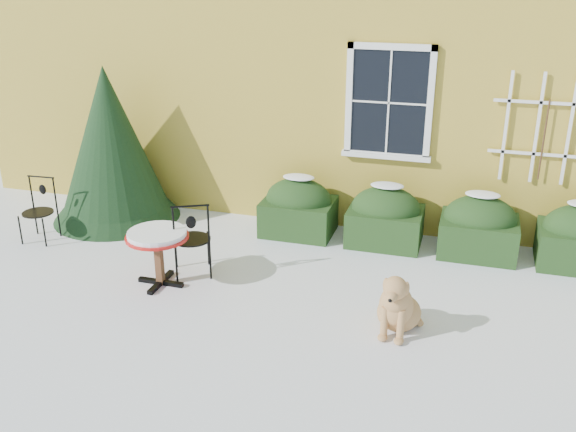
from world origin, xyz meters
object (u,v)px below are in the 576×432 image
(patio_chair_far, at_px, (39,210))
(dog, at_px, (397,307))
(evergreen_shrub, at_px, (112,159))
(bistro_table, at_px, (157,240))
(patio_chair_near, at_px, (192,238))

(patio_chair_far, height_order, dog, patio_chair_far)
(evergreen_shrub, height_order, patio_chair_far, evergreen_shrub)
(evergreen_shrub, xyz_separation_m, bistro_table, (1.72, -1.88, -0.36))
(bistro_table, relative_size, dog, 0.93)
(dog, bearing_deg, bistro_table, -178.98)
(patio_chair_near, bearing_deg, bistro_table, 25.75)
(evergreen_shrub, relative_size, patio_chair_near, 2.32)
(evergreen_shrub, bearing_deg, bistro_table, -47.47)
(patio_chair_near, xyz_separation_m, dog, (2.74, -0.65, -0.21))
(patio_chair_near, height_order, patio_chair_far, patio_chair_near)
(bistro_table, bearing_deg, patio_chair_far, 161.25)
(evergreen_shrub, relative_size, bistro_table, 3.06)
(patio_chair_far, relative_size, dog, 1.09)
(bistro_table, height_order, dog, dog)
(evergreen_shrub, distance_m, dog, 5.25)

